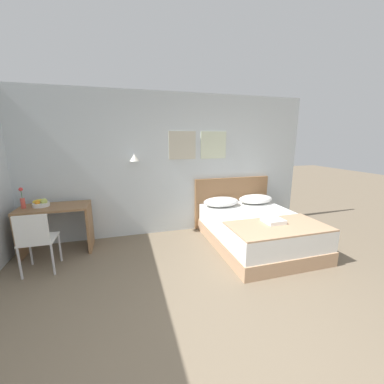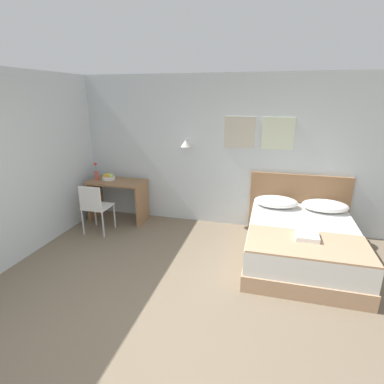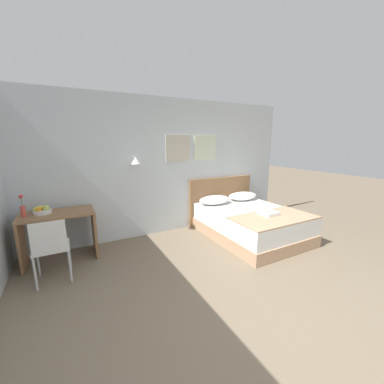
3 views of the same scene
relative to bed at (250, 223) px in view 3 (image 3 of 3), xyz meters
The scene contains 12 objects.
ground_plane 2.41m from the bed, 126.11° to the right, with size 24.00×24.00×0.00m, color #756651.
wall_back 2.06m from the bed, 142.89° to the left, with size 5.81×0.31×2.65m.
bed is the anchor object (origin of this frame).
headboard 1.04m from the bed, 90.00° to the left, with size 1.63×0.06×1.04m.
pillow_left 0.87m from the bed, 118.22° to the left, with size 0.70×0.45×0.17m.
pillow_right 0.87m from the bed, 61.78° to the left, with size 0.70×0.45×0.17m.
throw_blanket 0.63m from the bed, 90.00° to the right, with size 1.46×0.78×0.02m.
folded_towel_near_foot 0.54m from the bed, 89.25° to the right, with size 0.28×0.29×0.06m.
desk 3.34m from the bed, 168.01° to the left, with size 1.03×0.56×0.78m.
desk_chair 3.36m from the bed, behind, with size 0.43×0.43×0.87m.
fruit_bowl 3.57m from the bed, 167.89° to the left, with size 0.25×0.24×0.13m.
flower_vase 3.79m from the bed, 169.29° to the left, with size 0.06×0.06×0.33m.
Camera 3 is at (-1.65, -1.36, 1.84)m, focal length 22.00 mm.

